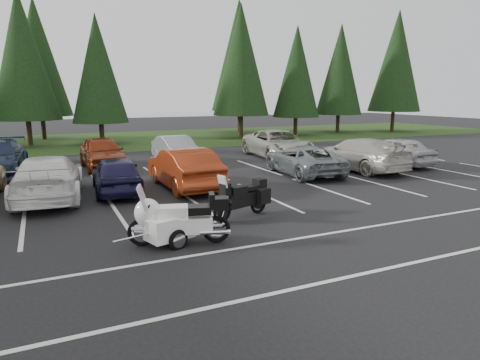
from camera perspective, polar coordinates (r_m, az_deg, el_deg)
name	(u,v)px	position (r m, az deg, el deg)	size (l,w,h in m)	color
ground	(193,213)	(13.76, -6.22, -4.44)	(120.00, 120.00, 0.00)	black
grass_strip	(99,141)	(36.99, -18.33, 4.95)	(80.00, 16.00, 0.01)	#173310
lake_water	(100,120)	(68.16, -18.13, 7.60)	(70.00, 50.00, 0.02)	slate
stall_markings	(176,200)	(15.61, -8.59, -2.59)	(32.00, 16.00, 0.01)	silver
conifer_4	(22,55)	(35.59, -27.06, 14.63)	(4.80, 4.80, 11.17)	#332316
conifer_5	(98,69)	(34.48, -18.43, 13.91)	(4.14, 4.14, 9.63)	#332316
conifer_6	(241,60)	(38.38, 0.14, 15.76)	(4.93, 4.93, 11.48)	#332316
conifer_7	(297,72)	(40.70, 7.58, 14.14)	(4.27, 4.27, 9.94)	#332316
conifer_8	(340,69)	(44.53, 13.20, 14.15)	(4.53, 4.53, 10.56)	#332316
conifer_9	(397,61)	(47.54, 20.15, 14.66)	(5.19, 5.19, 12.10)	#332316
conifer_back_b	(37,57)	(40.19, -25.42, 14.59)	(4.97, 4.97, 11.58)	#332316
conifer_back_c	(239,56)	(43.54, -0.10, 16.26)	(5.50, 5.50, 12.81)	#332316
car_near_3	(48,178)	(16.79, -24.20, 0.28)	(2.24, 5.50, 1.60)	white
car_near_4	(117,174)	(17.07, -16.14, 0.74)	(1.70, 4.22, 1.44)	#181638
car_near_5	(184,168)	(17.37, -7.53, 1.59)	(1.73, 4.96, 1.64)	maroon
car_near_6	(303,160)	(20.46, 8.45, 2.67)	(2.30, 4.98, 1.38)	slate
car_near_7	(358,154)	(22.22, 15.44, 3.35)	(2.25, 5.55, 1.61)	#B6B3A7
car_near_8	(394,151)	(24.36, 19.90, 3.67)	(1.82, 4.52, 1.54)	#ABAAAF
car_far_2	(102,153)	(23.04, -17.88, 3.50)	(1.92, 4.76, 1.62)	maroon
car_far_3	(176,150)	(23.89, -8.47, 4.01)	(1.57, 4.50, 1.48)	gray
car_far_4	(278,144)	(25.85, 5.06, 4.82)	(2.73, 5.92, 1.65)	#A4A296
touring_motorcycle	(179,214)	(10.79, -8.12, -4.57)	(2.83, 0.87, 1.57)	white
cargo_trailer	(169,230)	(10.94, -9.50, -6.60)	(1.65, 0.93, 0.76)	white
adventure_motorcycle	(241,195)	(13.01, 0.13, -1.99)	(2.38, 0.83, 1.45)	black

